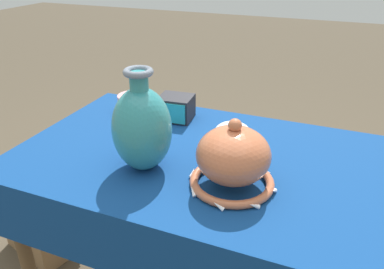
% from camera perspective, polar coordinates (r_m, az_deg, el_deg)
% --- Properties ---
extents(display_table, '(1.11, 0.69, 0.74)m').
position_cam_1_polar(display_table, '(1.16, 1.10, -6.88)').
color(display_table, brown).
rests_on(display_table, ground_plane).
extents(vase_tall_bulbous, '(0.16, 0.16, 0.29)m').
position_cam_1_polar(vase_tall_bulbous, '(1.01, -7.64, 1.03)').
color(vase_tall_bulbous, teal).
rests_on(vase_tall_bulbous, display_table).
extents(vase_dome_bell, '(0.23, 0.23, 0.19)m').
position_cam_1_polar(vase_dome_bell, '(0.95, 6.27, -3.82)').
color(vase_dome_bell, '#BC6642').
rests_on(vase_dome_bell, display_table).
extents(mosaic_tile_box, '(0.13, 0.12, 0.08)m').
position_cam_1_polar(mosaic_tile_box, '(1.34, -2.49, 4.08)').
color(mosaic_tile_box, '#232328').
rests_on(mosaic_tile_box, display_table).
extents(bowl_shallow_porcelain, '(0.12, 0.12, 0.06)m').
position_cam_1_polar(bowl_shallow_porcelain, '(1.19, 6.19, 0.28)').
color(bowl_shallow_porcelain, white).
rests_on(bowl_shallow_porcelain, display_table).
extents(pot_squat_rose, '(0.11, 0.11, 0.07)m').
position_cam_1_polar(pot_squat_rose, '(1.41, -8.91, 4.67)').
color(pot_squat_rose, '#D19399').
rests_on(pot_squat_rose, display_table).
extents(wooden_crate, '(0.40, 0.36, 0.22)m').
position_cam_1_polar(wooden_crate, '(1.95, -21.12, -12.61)').
color(wooden_crate, olive).
rests_on(wooden_crate, ground_plane).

